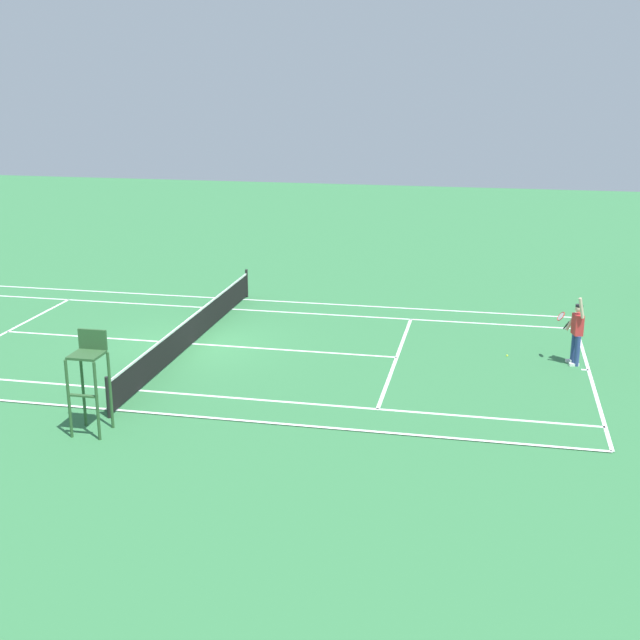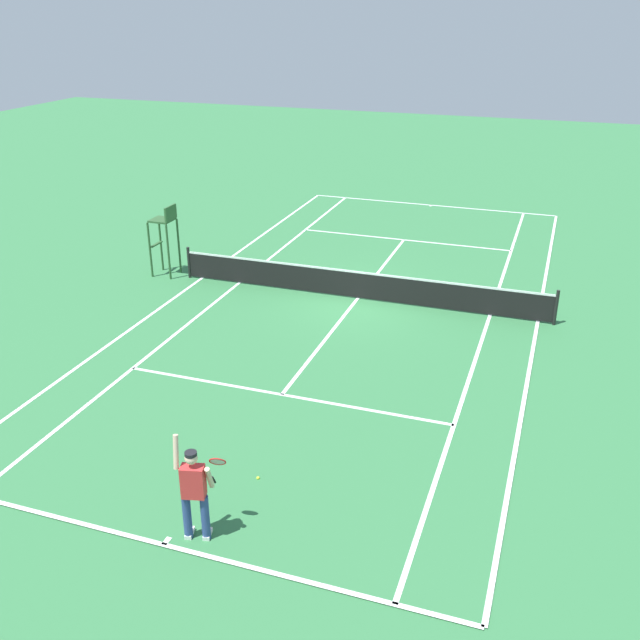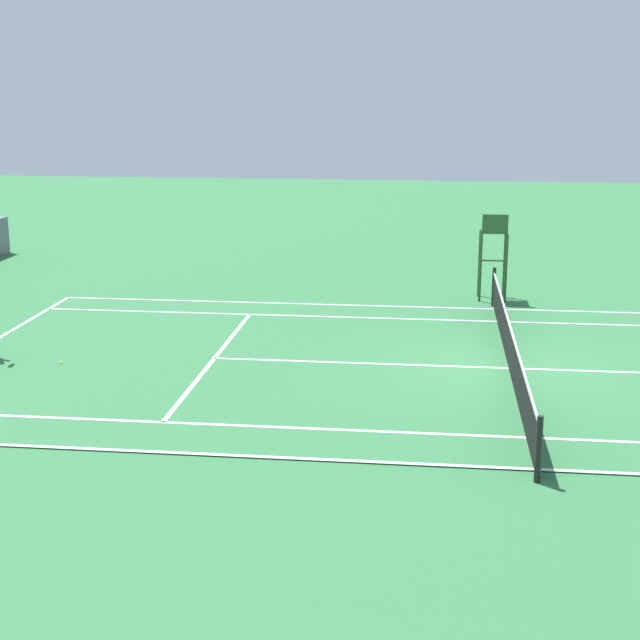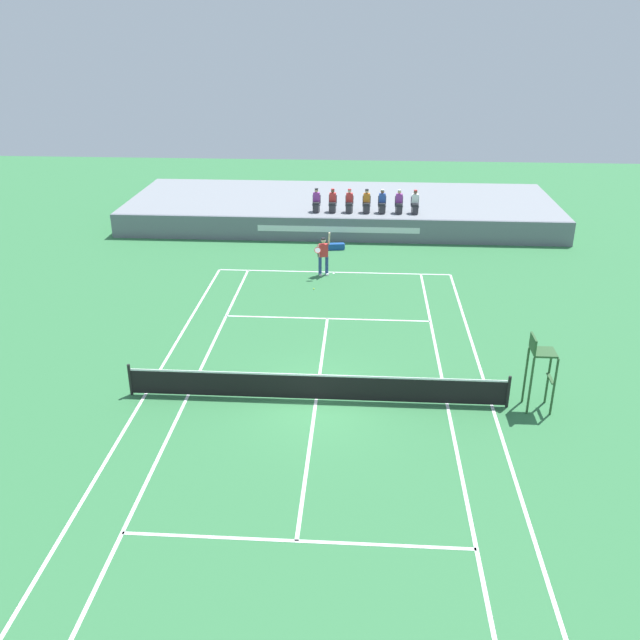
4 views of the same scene
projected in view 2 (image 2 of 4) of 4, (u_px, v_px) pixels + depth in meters
ground_plane at (358, 299)px, 22.78m from camera, size 80.00×80.00×0.00m
court at (358, 299)px, 22.78m from camera, size 11.08×23.88×0.03m
net at (358, 284)px, 22.57m from camera, size 11.98×0.10×1.07m
tennis_player at (195, 492)px, 12.30m from camera, size 0.74×0.76×2.08m
tennis_ball at (258, 478)px, 14.23m from camera, size 0.07×0.07×0.07m
umpire_chair at (165, 231)px, 24.17m from camera, size 0.77×0.77×2.44m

